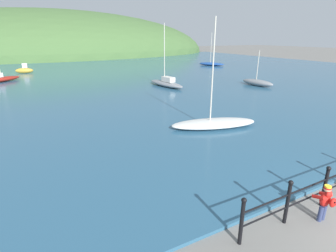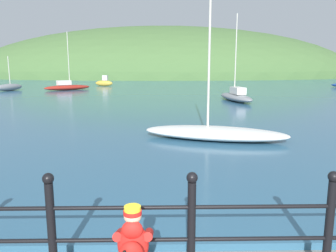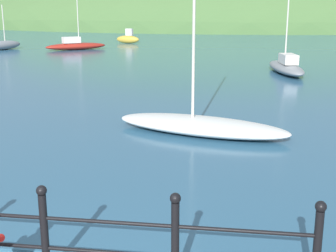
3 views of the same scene
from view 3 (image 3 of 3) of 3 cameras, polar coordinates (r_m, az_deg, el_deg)
The scene contains 8 objects.
water at distance 35.25m, azimuth 5.06°, elevation 9.43°, with size 80.00×60.00×0.10m, color #2D5B7A.
far_hillside at distance 73.38m, azimuth 6.79°, elevation 11.96°, with size 81.66×44.91×20.88m.
iron_railing at distance 5.59m, azimuth -14.83°, elevation -12.41°, with size 6.09×0.12×1.21m.
boat_mid_harbor at distance 11.42m, azimuth 4.02°, elevation 0.18°, with size 4.60×2.62×5.18m.
boat_twin_mast at distance 33.92m, azimuth -11.20°, elevation 9.64°, with size 4.09×3.47×5.25m.
boat_far_right at distance 35.25m, azimuth -19.41°, elevation 9.29°, with size 1.75×3.16×3.07m.
boat_nearest_quay at distance 39.26m, azimuth -4.91°, elevation 10.58°, with size 2.08×1.02×1.18m.
boat_green_fishing at distance 22.30m, azimuth 14.21°, elevation 7.07°, with size 1.81×4.59×5.40m.
Camera 3 is at (1.92, -3.07, 3.13)m, focal length 50.00 mm.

